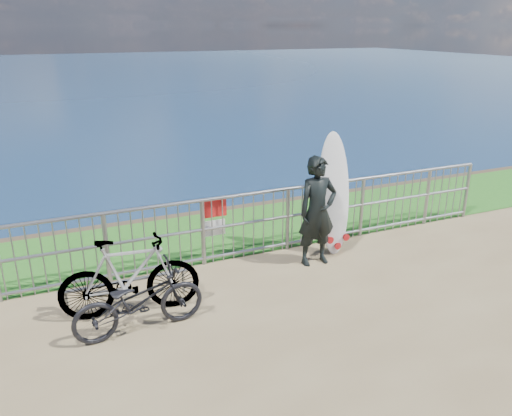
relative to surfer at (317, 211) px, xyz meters
name	(u,v)px	position (x,y,z in m)	size (l,w,h in m)	color
grass_strip	(212,234)	(-1.19, 1.75, -0.88)	(120.00, 120.00, 0.00)	#20631B
railing	(233,226)	(-1.18, 0.65, -0.31)	(10.06, 0.10, 1.13)	gray
surfer	(317,211)	(0.00, 0.00, 0.00)	(0.65, 0.43, 1.78)	black
surfboard	(334,198)	(0.49, 0.32, 0.05)	(0.62, 0.58, 2.05)	white
bicycle_near	(139,301)	(-3.00, -0.85, -0.46)	(0.58, 1.65, 0.87)	black
bicycle_far	(129,276)	(-3.03, -0.38, -0.34)	(0.52, 1.84, 1.10)	black
bike_rack	(127,284)	(-3.04, -0.10, -0.58)	(1.79, 0.05, 0.37)	gray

